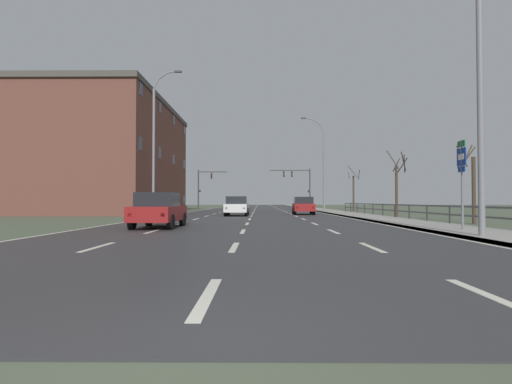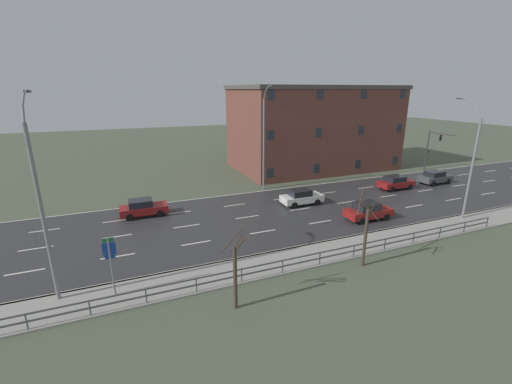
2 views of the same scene
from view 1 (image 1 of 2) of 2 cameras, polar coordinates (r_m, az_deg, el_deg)
The scene contains 19 objects.
ground_plane at distance 51.08m, azimuth -0.22°, elevation -2.68°, with size 160.00×160.00×0.12m.
road_asphalt_strip at distance 63.07m, azimuth -0.09°, elevation -2.35°, with size 14.00×120.00×0.03m.
sidewalk_right at distance 63.55m, azimuth 7.54°, elevation -2.29°, with size 3.00×120.00×0.12m.
guardrail at distance 26.84m, azimuth 20.57°, elevation -2.24°, with size 0.07×37.51×1.00m.
street_lamp_foreground at distance 15.13m, azimuth 28.32°, elevation 14.90°, with size 2.30×0.24×10.94m.
street_lamp_midground at distance 44.79m, azimuth 9.23°, elevation 3.65°, with size 2.56×0.24×10.30m.
street_lamp_left_bank at distance 32.92m, azimuth -13.88°, elevation 6.48°, with size 2.26×0.24×11.42m.
highway_sign at distance 17.50m, azimuth 26.78°, elevation 2.37°, with size 0.09×0.68×3.54m.
traffic_signal_right at distance 59.21m, azimuth 6.09°, elevation 1.55°, with size 5.86×0.36×5.89m.
traffic_signal_left at distance 57.46m, azimuth -7.32°, elevation 1.14°, with size 4.14×0.36×5.53m.
car_near_right at distance 18.72m, azimuth -13.42°, elevation -2.45°, with size 1.86×4.11×1.57m.
car_mid_centre at distance 36.42m, azimuth 6.62°, elevation -1.88°, with size 1.93×4.15×1.57m.
car_near_left at distance 45.54m, azimuth -2.53°, elevation -1.77°, with size 1.86×4.11×1.57m.
car_distant at distance 32.91m, azimuth -2.69°, elevation -1.96°, with size 1.89×4.13×1.57m.
car_far_right at distance 51.72m, azimuth -2.18°, elevation -1.71°, with size 1.92×4.15×1.57m.
brick_building at distance 45.97m, azimuth -20.26°, elevation 4.49°, with size 13.28×22.12×11.48m.
bare_tree_near at distance 24.25m, azimuth 27.94°, elevation 0.89°, with size 1.19×1.51×4.21m.
bare_tree_mid at distance 32.18m, azimuth 19.09°, elevation 0.85°, with size 1.51×1.60×5.00m.
bare_tree_far at distance 49.17m, azimuth 13.45°, elevation 0.11°, with size 1.44×1.35×5.32m.
Camera 1 is at (0.65, -3.06, 1.20)m, focal length 28.68 mm.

